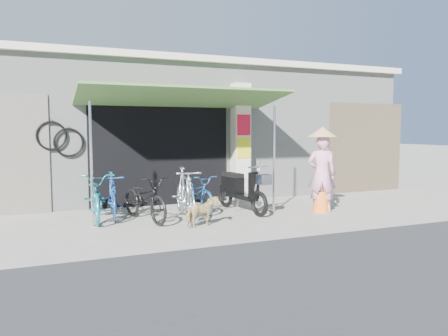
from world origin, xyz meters
name	(u,v)px	position (x,y,z in m)	size (l,w,h in m)	color
ground	(252,221)	(0.00, 0.00, 0.00)	(80.00, 80.00, 0.00)	gray
road_strip	(441,303)	(0.00, -4.50, 0.01)	(80.00, 6.00, 0.01)	#303033
bicycle_shop	(178,130)	(0.00, 5.09, 1.83)	(12.30, 5.30, 3.66)	#A0A49C
shop_pillar	(240,143)	(0.85, 2.45, 1.50)	(0.42, 0.44, 3.00)	beige
awning	(184,99)	(-0.90, 1.63, 2.51)	(4.60, 1.88, 2.72)	#416C30
neighbour_right	(365,148)	(5.00, 2.59, 1.30)	(2.60, 0.06, 2.60)	brown
bike_teal	(96,196)	(-2.86, 1.35, 0.49)	(0.65, 1.87, 0.98)	#1B707B
bike_blue	(113,195)	(-2.53, 1.41, 0.47)	(0.45, 1.58, 0.95)	navy
bike_black	(145,198)	(-1.97, 0.88, 0.46)	(0.61, 1.75, 0.92)	black
bike_silver	(185,193)	(-1.17, 0.74, 0.53)	(0.50, 1.77, 1.06)	silver
bike_navy	(197,193)	(-0.67, 1.46, 0.42)	(0.55, 1.59, 0.83)	#1D4D88
street_dog	(203,212)	(-1.09, -0.09, 0.28)	(0.31, 0.67, 0.57)	#9A8151
moped	(240,190)	(0.22, 1.07, 0.49)	(0.61, 1.88, 1.07)	black
nun	(322,171)	(1.86, 0.31, 0.93)	(0.75, 0.67, 1.90)	pink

